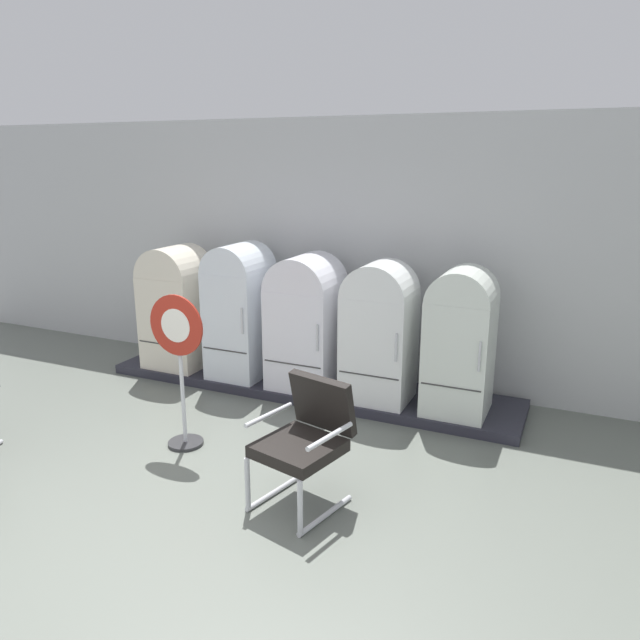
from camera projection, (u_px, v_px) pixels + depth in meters
name	position (u px, v px, depth m)	size (l,w,h in m)	color
ground	(117.00, 544.00, 4.09)	(12.00, 10.00, 0.05)	slate
back_wall	(330.00, 250.00, 6.91)	(11.76, 0.12, 2.96)	silver
display_plinth	(307.00, 385.00, 6.73)	(4.68, 0.95, 0.10)	#2A2934
refrigerator_0	(177.00, 304.00, 7.07)	(0.69, 0.67, 1.44)	silver
refrigerator_1	(240.00, 307.00, 6.73)	(0.60, 0.71, 1.51)	white
refrigerator_2	(306.00, 318.00, 6.43)	(0.71, 0.72, 1.44)	white
refrigerator_3	(379.00, 328.00, 6.05)	(0.67, 0.62, 1.43)	white
refrigerator_4	(460.00, 337.00, 5.74)	(0.61, 0.66, 1.43)	silver
armchair_right	(306.00, 435.00, 4.42)	(0.71, 0.78, 0.96)	silver
sign_stand	(180.00, 368.00, 5.25)	(0.54, 0.32, 1.41)	#2D2D30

